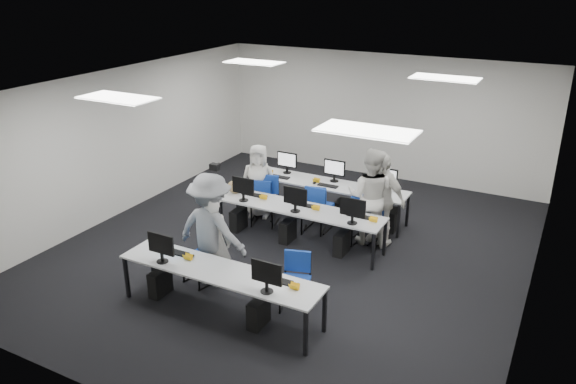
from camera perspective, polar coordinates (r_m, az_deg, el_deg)
The scene contains 23 objects.
room at distance 9.84m, azimuth 0.71°, elevation 2.09°, with size 9.00×9.02×3.00m.
ceiling_panels at distance 9.45m, azimuth 0.76°, elevation 10.61°, with size 5.20×4.60×0.02m.
desk_front at distance 8.31m, azimuth -6.97°, elevation -8.21°, with size 3.20×0.70×0.73m.
desk_mid at distance 10.30m, azimuth 1.20°, elevation -1.88°, with size 3.20×0.70×0.73m.
desk_back at distance 11.48m, azimuth 4.34°, elevation 0.59°, with size 3.20×0.70×0.73m.
equipment_front at distance 8.55m, azimuth -8.02°, elevation -9.82°, with size 2.51×0.41×1.19m.
equipment_mid at distance 10.50m, azimuth 0.21°, elevation -3.33°, with size 2.91×0.41×1.19m.
equipment_back at distance 11.55m, azimuth 5.21°, elevation -1.03°, with size 2.91×0.41×1.19m.
chair_0 at distance 9.36m, azimuth -8.74°, elevation -7.43°, with size 0.54×0.57×0.89m.
chair_1 at distance 8.61m, azimuth 0.74°, elevation -10.03°, with size 0.54×0.56×0.87m.
chair_2 at distance 11.31m, azimuth -2.32°, elevation -1.75°, with size 0.58×0.61×0.97m.
chair_3 at distance 10.99m, azimuth 2.62°, elevation -2.68°, with size 0.52×0.54×0.86m.
chair_4 at distance 10.52m, azimuth 8.09°, elevation -3.91°, with size 0.49×0.52×0.92m.
chair_5 at distance 11.59m, azimuth -2.52°, elevation -1.32°, with size 0.56×0.58×0.88m.
chair_6 at distance 11.09m, azimuth 3.18°, elevation -2.33°, with size 0.46×0.50×0.93m.
chair_7 at distance 10.74m, azimuth 7.80°, elevation -3.40°, with size 0.51×0.54×0.90m.
handbag at distance 10.96m, azimuth -5.43°, elevation 0.50°, with size 0.31×0.20×0.25m, color #93814C.
student_0 at distance 9.04m, azimuth -7.50°, elevation -4.90°, with size 0.57×0.37×1.56m, color silver.
student_1 at distance 10.41m, azimuth 8.39°, elevation -0.45°, with size 0.89×0.70×1.84m, color silver.
student_2 at distance 11.51m, azimuth -2.99°, elevation 1.13°, with size 0.75×0.49×1.53m, color silver.
student_3 at distance 10.50m, azimuth 9.41°, elevation -0.62°, with size 1.01×0.42×1.73m, color silver.
photographer at distance 9.01m, azimuth -7.81°, elevation -3.85°, with size 1.22×0.70×1.89m, color gray.
dslr_camera at distance 8.77m, azimuth -7.47°, elevation 2.55°, with size 0.14×0.18×0.10m, color black.
Camera 1 is at (4.22, -8.25, 4.79)m, focal length 35.00 mm.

